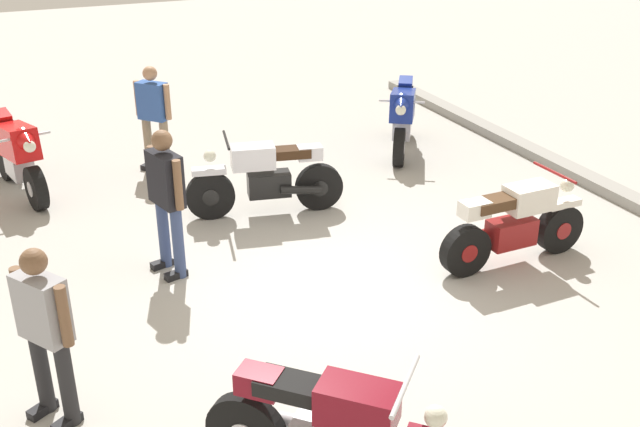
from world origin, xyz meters
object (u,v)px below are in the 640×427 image
(motorcycle_blue_sportbike, at_px, (402,116))
(person_in_black_shirt, at_px, (167,193))
(person_in_blue_shirt, at_px, (153,112))
(person_in_gray_shirt, at_px, (45,327))
(motorcycle_silver_cruiser, at_px, (266,177))
(motorcycle_red_sportbike, at_px, (18,154))
(motorcycle_cream_vintage, at_px, (514,225))

(motorcycle_blue_sportbike, height_order, person_in_black_shirt, person_in_black_shirt)
(person_in_black_shirt, bearing_deg, person_in_blue_shirt, -115.11)
(person_in_blue_shirt, bearing_deg, person_in_gray_shirt, 27.21)
(person_in_blue_shirt, distance_m, person_in_black_shirt, 3.34)
(motorcycle_silver_cruiser, bearing_deg, motorcycle_red_sportbike, -23.25)
(motorcycle_silver_cruiser, relative_size, person_in_blue_shirt, 1.30)
(person_in_black_shirt, bearing_deg, person_in_gray_shirt, 39.53)
(motorcycle_red_sportbike, height_order, person_in_gray_shirt, person_in_gray_shirt)
(motorcycle_silver_cruiser, height_order, motorcycle_cream_vintage, motorcycle_silver_cruiser)
(motorcycle_blue_sportbike, bearing_deg, person_in_black_shirt, -27.82)
(motorcycle_red_sportbike, xyz_separation_m, person_in_blue_shirt, (-0.19, 1.96, 0.30))
(person_in_blue_shirt, height_order, person_in_gray_shirt, person_in_blue_shirt)
(person_in_blue_shirt, bearing_deg, person_in_black_shirt, 38.20)
(motorcycle_silver_cruiser, xyz_separation_m, person_in_blue_shirt, (-2.24, -0.96, 0.37))
(motorcycle_cream_vintage, distance_m, person_in_gray_shirt, 5.21)
(motorcycle_blue_sportbike, xyz_separation_m, person_in_gray_shirt, (4.56, -5.85, 0.30))
(motorcycle_silver_cruiser, relative_size, motorcycle_blue_sportbike, 1.19)
(motorcycle_silver_cruiser, distance_m, person_in_gray_shirt, 4.37)
(motorcycle_silver_cruiser, bearing_deg, motorcycle_blue_sportbike, -141.80)
(motorcycle_red_sportbike, distance_m, person_in_blue_shirt, 1.99)
(motorcycle_cream_vintage, height_order, motorcycle_blue_sportbike, motorcycle_blue_sportbike)
(motorcycle_cream_vintage, bearing_deg, person_in_blue_shirt, 122.09)
(motorcycle_cream_vintage, xyz_separation_m, motorcycle_blue_sportbike, (-3.86, 0.71, 0.11))
(person_in_gray_shirt, relative_size, person_in_black_shirt, 0.94)
(motorcycle_blue_sportbike, relative_size, person_in_gray_shirt, 1.10)
(motorcycle_red_sportbike, bearing_deg, motorcycle_blue_sportbike, 71.67)
(motorcycle_silver_cruiser, xyz_separation_m, person_in_black_shirt, (1.05, -1.53, 0.45))
(motorcycle_silver_cruiser, bearing_deg, person_in_gray_shirt, 58.08)
(person_in_blue_shirt, relative_size, person_in_gray_shirt, 1.00)
(motorcycle_blue_sportbike, xyz_separation_m, person_in_blue_shirt, (-0.82, -3.80, 0.30))
(motorcycle_blue_sportbike, bearing_deg, motorcycle_red_sportbike, -63.49)
(motorcycle_red_sportbike, bearing_deg, person_in_gray_shirt, -13.07)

